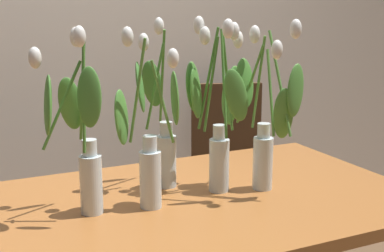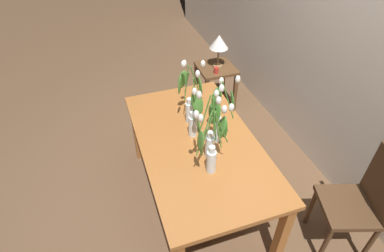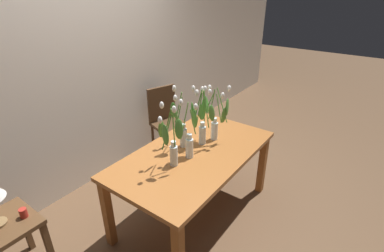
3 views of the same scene
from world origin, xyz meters
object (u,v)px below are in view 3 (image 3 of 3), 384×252
pillar_candle (23,213)px  tulip_vase_1 (181,128)px  tulip_vase_3 (189,139)px  dining_table (194,160)px  dining_chair (166,118)px  tulip_vase_0 (201,121)px  tulip_vase_2 (215,118)px  tulip_vase_4 (171,144)px  side_table (6,236)px

pillar_candle → tulip_vase_1: bearing=-21.7°
tulip_vase_3 → pillar_candle: bearing=149.8°
tulip_vase_3 → pillar_candle: size_ratio=7.41×
dining_table → tulip_vase_1: (0.02, 0.17, 0.28)m
tulip_vase_3 → dining_chair: bearing=49.8°
tulip_vase_0 → tulip_vase_3: tulip_vase_0 is taller
tulip_vase_3 → tulip_vase_2: bearing=-1.7°
dining_table → tulip_vase_4: size_ratio=2.84×
tulip_vase_2 → tulip_vase_3: tulip_vase_2 is taller
tulip_vase_4 → pillar_candle: (-0.97, 0.65, -0.37)m
dining_table → tulip_vase_3: tulip_vase_3 is taller
dining_table → pillar_candle: (-1.26, 0.68, -0.06)m
tulip_vase_2 → tulip_vase_3: size_ratio=1.04×
tulip_vase_0 → tulip_vase_4: size_ratio=1.04×
tulip_vase_3 → tulip_vase_4: 0.21m
dining_chair → side_table: bearing=-172.8°
tulip_vase_3 → side_table: size_ratio=1.01×
tulip_vase_2 → pillar_candle: size_ratio=7.69×
tulip_vase_3 → tulip_vase_1: bearing=58.7°
tulip_vase_0 → tulip_vase_3: bearing=-170.7°
dining_chair → dining_table: bearing=-127.3°
dining_table → side_table: bearing=152.2°
tulip_vase_2 → pillar_candle: bearing=156.2°
tulip_vase_1 → tulip_vase_4: 0.34m
tulip_vase_4 → side_table: bearing=147.1°
tulip_vase_3 → tulip_vase_4: size_ratio=0.99×
tulip_vase_0 → side_table: size_ratio=1.06×
dining_table → tulip_vase_2: size_ratio=2.78×
tulip_vase_2 → tulip_vase_3: 0.41m
tulip_vase_2 → side_table: tulip_vase_2 is taller
dining_chair → pillar_candle: bearing=-170.7°
tulip_vase_2 → pillar_candle: tulip_vase_2 is taller
tulip_vase_0 → tulip_vase_2: size_ratio=1.01×
tulip_vase_2 → side_table: 1.95m
dining_table → tulip_vase_1: bearing=83.7°
tulip_vase_3 → dining_chair: 1.38m
dining_chair → tulip_vase_4: bearing=-137.1°
tulip_vase_0 → tulip_vase_4: 0.46m
tulip_vase_0 → tulip_vase_4: tulip_vase_0 is taller
tulip_vase_3 → pillar_candle: (-1.17, 0.68, -0.33)m
tulip_vase_1 → tulip_vase_3: tulip_vase_1 is taller
tulip_vase_0 → tulip_vase_4: (-0.46, -0.01, -0.02)m
tulip_vase_0 → dining_chair: bearing=58.2°
side_table → tulip_vase_1: bearing=-21.9°
tulip_vase_1 → tulip_vase_4: (-0.31, -0.15, 0.03)m
tulip_vase_4 → pillar_candle: size_ratio=7.51×
dining_chair → pillar_candle: (-2.03, -0.33, 0.06)m
tulip_vase_3 → dining_table: bearing=3.0°
tulip_vase_3 → side_table: bearing=150.5°
tulip_vase_1 → tulip_vase_3: (-0.11, -0.17, -0.01)m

